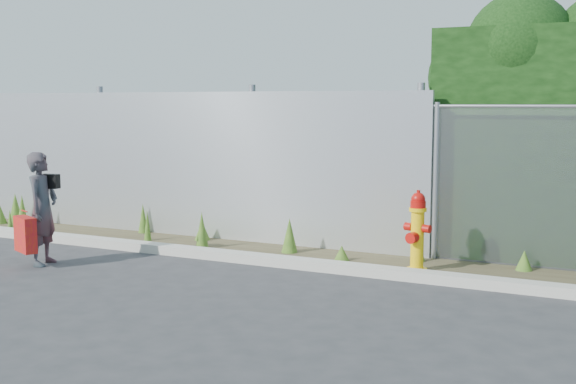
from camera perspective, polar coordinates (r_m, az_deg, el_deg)
The scene contains 8 objects.
ground at distance 7.31m, azimuth -2.65°, elevation -9.17°, with size 80.00×80.00×0.00m, color #323234.
curb at distance 8.87m, azimuth 2.88°, elevation -5.85°, with size 16.00×0.22×0.12m, color #AFAC9E.
weed_strip at distance 9.71m, azimuth 1.12°, elevation -4.33°, with size 16.00×1.29×0.54m.
corrugated_fence at distance 11.33m, azimuth -9.98°, elevation 2.22°, with size 8.50×0.21×2.30m.
fire_hydrant at distance 8.82m, azimuth 10.18°, elevation -3.19°, with size 0.34×0.30×1.00m.
woman at distance 9.59m, azimuth -18.83°, elevation -1.26°, with size 0.52×0.34×1.43m, color #0D5458.
red_tote_bag at distance 9.52m, azimuth -20.04°, elevation -3.17°, with size 0.40×0.15×0.52m.
black_shoulder_bag at distance 9.59m, azimuth -18.29°, elevation 0.81°, with size 0.24×0.10×0.18m.
Camera 1 is at (3.33, -6.18, 2.05)m, focal length 45.00 mm.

